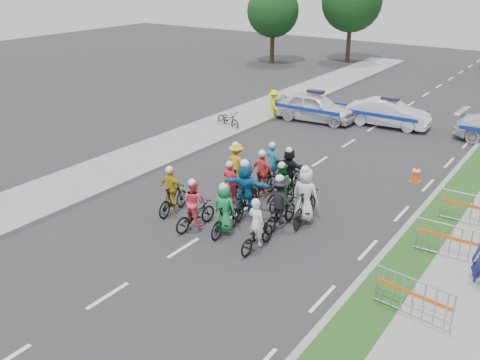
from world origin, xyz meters
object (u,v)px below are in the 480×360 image
Objects in this scene: rider_9 at (263,179)px; barrier_2 at (471,211)px; barrier_0 at (413,300)px; rider_1 at (225,214)px; police_car_0 at (315,107)px; cone_0 at (416,173)px; rider_6 at (231,191)px; marshal_hiviz at (274,104)px; rider_7 at (305,201)px; rider_8 at (282,190)px; barrier_1 at (450,243)px; rider_2 at (195,209)px; rider_10 at (237,168)px; police_car_1 at (388,113)px; rider_5 at (246,192)px; tree_3 at (352,2)px; rider_12 at (273,170)px; rider_0 at (257,232)px; rider_4 at (280,207)px; rider_3 at (172,195)px; rider_11 at (289,172)px; tree_0 at (273,11)px; parked_bike at (228,119)px.

rider_9 is 0.91× the size of barrier_2.
rider_1 is at bearing 170.91° from barrier_0.
police_car_0 reaches higher than cone_0.
marshal_hiviz is (-4.53, 10.34, 0.23)m from rider_6.
rider_7 is at bearing 167.99° from marshal_hiviz.
barrier_1 is at bearing 176.92° from rider_8.
rider_2 is at bearing -120.32° from cone_0.
rider_10 reaches higher than rider_8.
rider_10 is 11.08m from police_car_1.
rider_7 is (1.91, 0.59, -0.06)m from rider_5.
tree_3 is (-9.50, 30.57, 4.20)m from rider_1.
rider_8 reaches higher than police_car_0.
cone_0 is at bearing -115.39° from rider_7.
rider_6 is at bearing -128.47° from cone_0.
rider_5 reaches higher than barrier_0.
rider_9 reaches higher than police_car_1.
barrier_0 is (7.27, -2.82, -0.00)m from rider_6.
police_car_0 reaches higher than barrier_2.
rider_5 is at bearing -86.59° from rider_1.
rider_1 is at bearing 114.93° from rider_6.
barrier_2 is at bearing -169.64° from marshal_hiviz.
tree_3 reaches higher than rider_12.
rider_9 is at bearing -117.98° from rider_6.
rider_0 is 8.22m from cone_0.
rider_0 is 0.90× the size of rider_4.
rider_3 is (-1.30, 0.42, 0.02)m from rider_2.
rider_4 reaches higher than rider_11.
barrier_1 is at bearing 168.99° from rider_10.
cone_0 is at bearing 116.25° from barrier_1.
rider_3 is 1.09× the size of marshal_hiviz.
rider_4 is 12.79m from marshal_hiviz.
rider_4 is 3.66m from rider_12.
rider_10 is 1.02× the size of rider_11.
barrier_2 is 0.27× the size of tree_3.
barrier_0 is (6.22, -15.31, -0.13)m from police_car_1.
cone_0 is at bearing -134.23° from rider_11.
police_car_0 is 14.60m from barrier_1.
rider_5 is 0.99× the size of rider_7.
tree_0 reaches higher than rider_3.
rider_1 is 32.29m from tree_3.
tree_3 is (-11.19, 28.49, 4.10)m from rider_7.
rider_10 reaches higher than barrier_1.
barrier_1 is at bearing -90.00° from barrier_2.
rider_2 is 2.50× the size of cone_0.
rider_11 is 9.69m from police_car_0.
barrier_1 is (4.87, 2.56, 0.00)m from rider_0.
rider_1 is at bearing -159.45° from barrier_1.
parked_bike is at bearing -49.51° from rider_0.
rider_9 is at bearing 112.86° from rider_12.
police_car_1 is at bearing -87.57° from rider_2.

